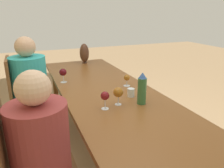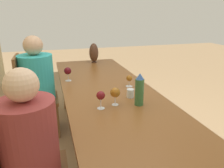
{
  "view_description": "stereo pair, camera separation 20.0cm",
  "coord_description": "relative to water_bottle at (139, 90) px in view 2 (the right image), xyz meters",
  "views": [
    {
      "loc": [
        -1.81,
        0.72,
        1.47
      ],
      "look_at": [
        -0.05,
        0.0,
        0.83
      ],
      "focal_mm": 35.0,
      "sensor_mm": 36.0,
      "label": 1
    },
    {
      "loc": [
        -1.87,
        0.53,
        1.47
      ],
      "look_at": [
        -0.05,
        0.0,
        0.83
      ],
      "focal_mm": 35.0,
      "sensor_mm": 36.0,
      "label": 2
    }
  ],
  "objects": [
    {
      "name": "dining_table",
      "position": [
        0.34,
        0.15,
        -0.19
      ],
      "size": [
        2.93,
        0.88,
        0.73
      ],
      "color": "brown",
      "rests_on": "ground_plane"
    },
    {
      "name": "wine_glass_0",
      "position": [
        0.02,
        0.32,
        -0.02
      ],
      "size": [
        0.07,
        0.07,
        0.15
      ],
      "color": "silver",
      "rests_on": "dining_table"
    },
    {
      "name": "wine_glass_2",
      "position": [
        0.05,
        0.19,
        -0.02
      ],
      "size": [
        0.08,
        0.08,
        0.15
      ],
      "color": "silver",
      "rests_on": "dining_table"
    },
    {
      "name": "ground_plane",
      "position": [
        0.34,
        0.15,
        -0.86
      ],
      "size": [
        14.0,
        14.0,
        0.0
      ],
      "primitive_type": "plane",
      "color": "#937551"
    },
    {
      "name": "person_far",
      "position": [
        1.06,
        0.83,
        -0.22
      ],
      "size": [
        0.39,
        0.39,
        1.21
      ],
      "color": "#2D2D38",
      "rests_on": "ground_plane"
    },
    {
      "name": "water_bottle",
      "position": [
        0.0,
        0.0,
        0.0
      ],
      "size": [
        0.07,
        0.07,
        0.27
      ],
      "color": "#336638",
      "rests_on": "dining_table"
    },
    {
      "name": "water_tumbler",
      "position": [
        0.17,
        0.01,
        -0.09
      ],
      "size": [
        0.07,
        0.07,
        0.08
      ],
      "color": "silver",
      "rests_on": "dining_table"
    },
    {
      "name": "chair_far",
      "position": [
        1.06,
        0.92,
        -0.34
      ],
      "size": [
        0.44,
        0.44,
        0.99
      ],
      "color": "brown",
      "rests_on": "ground_plane"
    },
    {
      "name": "wine_glass_3",
      "position": [
        0.82,
        0.5,
        -0.02
      ],
      "size": [
        0.08,
        0.08,
        0.15
      ],
      "color": "silver",
      "rests_on": "dining_table"
    },
    {
      "name": "wine_glass_1",
      "position": [
        0.45,
        -0.08,
        -0.05
      ],
      "size": [
        0.07,
        0.07,
        0.12
      ],
      "color": "silver",
      "rests_on": "dining_table"
    },
    {
      "name": "vase",
      "position": [
        1.62,
        0.04,
        0.02
      ],
      "size": [
        0.14,
        0.14,
        0.29
      ],
      "color": "#4C2D1E",
      "rests_on": "dining_table"
    },
    {
      "name": "person_near",
      "position": [
        -0.29,
        0.83,
        -0.23
      ],
      "size": [
        0.35,
        0.35,
        1.17
      ],
      "color": "#2D2D38",
      "rests_on": "ground_plane"
    }
  ]
}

